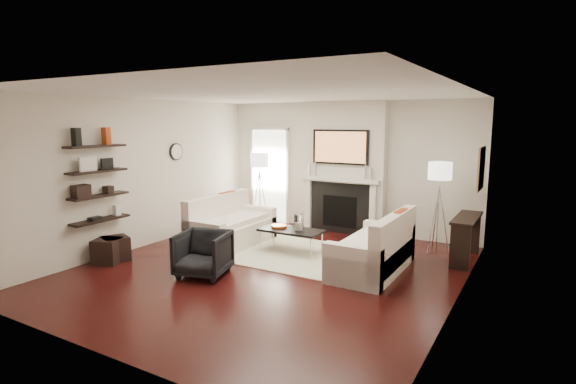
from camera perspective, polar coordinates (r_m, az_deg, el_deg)
The scene contains 71 objects.
room_envelope at distance 6.80m, azimuth -2.53°, elevation 0.98°, with size 6.00×6.00×6.00m.
chimney_breast at distance 9.33m, azimuth 7.01°, elevation 3.10°, with size 1.80×0.25×2.70m, color silver.
fireplace_surround at distance 9.33m, azimuth 6.59°, elevation -2.05°, with size 1.30×0.02×1.04m, color black.
firebox at distance 9.34m, azimuth 6.57°, elevation -2.47°, with size 0.75×0.02×0.65m, color black.
mantel_pilaster_l at distance 9.60m, azimuth 2.58°, elevation -1.50°, with size 0.12×0.08×1.10m, color white.
mantel_pilaster_r at distance 9.04m, azimuth 10.71°, elevation -2.31°, with size 0.12×0.08×1.10m, color white.
mantel_shelf at distance 9.19m, azimuth 6.53°, elevation 1.57°, with size 1.70×0.18×0.07m, color white.
tv_body at distance 9.15m, azimuth 6.67°, elevation 5.69°, with size 1.20×0.06×0.70m, color black.
tv_screen at distance 9.12m, azimuth 6.59°, elevation 5.68°, with size 1.10×0.01×0.62m, color #BF723F.
candlestick_l_tall at distance 9.41m, azimuth 3.50°, elevation 2.92°, with size 0.04×0.04×0.30m, color silver.
candlestick_l_short at distance 9.47m, azimuth 2.80°, elevation 2.78°, with size 0.04×0.04×0.24m, color silver.
candlestick_r_tall at distance 8.98m, azimuth 9.80°, elevation 2.51°, with size 0.04×0.04×0.30m, color silver.
candlestick_r_short at distance 8.94m, azimuth 10.58°, elevation 2.27°, with size 0.04×0.04×0.24m, color silver.
hallway_panel at distance 10.32m, azimuth -2.28°, elevation 2.04°, with size 0.90×0.02×2.10m, color white.
door_trim_l at distance 10.56m, azimuth -4.55°, elevation 2.18°, with size 0.06×0.06×2.16m, color white.
door_trim_r at distance 10.05m, azimuth -0.03°, elevation 1.86°, with size 0.06×0.06×2.16m, color white.
door_trim_top at distance 10.23m, azimuth -2.38°, elevation 8.04°, with size 1.02×0.06×0.06m, color white.
rug at distance 7.95m, azimuth 0.44°, elevation -7.76°, with size 2.60×2.00×0.01m, color beige.
loveseat_left_base at distance 8.51m, azimuth -7.07°, elevation -5.28°, with size 0.85×1.80×0.42m, color white.
loveseat_left_back at distance 8.64m, azimuth -8.89°, elevation -2.95°, with size 0.18×1.80×0.80m, color white.
loveseat_left_arm_n at distance 7.88m, azimuth -10.65°, elevation -5.85°, with size 0.85×0.18×0.60m, color white.
loveseat_left_arm_s at distance 9.13m, azimuth -4.02°, elevation -3.67°, with size 0.85×0.18×0.60m, color white.
loveseat_left_cushion at distance 8.42m, azimuth -6.83°, elevation -3.61°, with size 0.63×1.44×0.10m, color white.
pillow_left_orange at distance 8.83m, azimuth -7.70°, elevation -1.31°, with size 0.10×0.42×0.42m, color #A53914.
pillow_left_charcoal at distance 8.37m, azimuth -10.21°, elevation -2.01°, with size 0.10×0.40×0.40m, color black.
loveseat_right_base at distance 7.12m, azimuth 10.62°, elevation -8.21°, with size 0.85×1.80×0.42m, color white.
loveseat_right_back at distance 6.93m, azimuth 13.32°, elevation -6.05°, with size 0.18×1.80×0.80m, color white.
loveseat_right_arm_n at distance 6.37m, azimuth 8.18°, elevation -9.37°, with size 0.85×0.18×0.60m, color white.
loveseat_right_arm_s at distance 7.84m, azimuth 12.63°, elevation -6.00°, with size 0.85×0.18×0.60m, color white.
loveseat_right_cushion at distance 7.06m, azimuth 10.30°, elevation -6.14°, with size 0.63×1.44×0.10m, color white.
pillow_right_orange at distance 7.17m, azimuth 14.08°, elevation -3.91°, with size 0.10×0.42×0.42m, color #A53914.
pillow_right_charcoal at distance 6.61m, azimuth 12.62°, elevation -5.03°, with size 0.10×0.40×0.40m, color black.
coffee_table at distance 7.90m, azimuth 0.39°, elevation -4.91°, with size 1.10×0.55×0.04m, color black.
coffee_leg_nw at distance 8.02m, azimuth -3.51°, elevation -6.25°, with size 0.02×0.02×0.38m, color silver.
coffee_leg_ne at distance 7.54m, azimuth 2.89°, elevation -7.25°, with size 0.02×0.02×0.38m, color silver.
coffee_leg_sw at distance 8.38m, azimuth -1.85°, elevation -5.57°, with size 0.02×0.02×0.38m, color silver.
coffee_leg_se at distance 7.92m, azimuth 4.35°, elevation -6.47°, with size 0.02×0.02×0.38m, color silver.
hurricane_glass at distance 7.79m, azimuth 1.36°, elevation -3.89°, with size 0.17×0.17×0.30m, color white.
hurricane_candle at distance 7.80m, azimuth 1.35°, elevation -4.36°, with size 0.09×0.09×0.14m, color white.
copper_bowl at distance 8.01m, azimuth -1.16°, elevation -4.38°, with size 0.28×0.28×0.05m, color #BC501F.
armchair at distance 6.88m, azimuth -10.74°, elevation -7.44°, with size 0.71×0.67×0.74m, color black.
lamp_left_post at distance 10.02m, azimuth -3.59°, elevation -0.78°, with size 0.02×0.02×1.20m, color silver.
lamp_left_shade at distance 9.91m, azimuth -3.64°, elevation 4.07°, with size 0.40×0.40×0.30m, color white.
lamp_left_leg_a at distance 9.96m, azimuth -3.07°, elevation -0.83°, with size 0.02×0.02×1.25m, color silver.
lamp_left_leg_b at distance 10.13m, azimuth -3.55°, elevation -0.67°, with size 0.02×0.02×1.25m, color silver.
lamp_left_leg_c at distance 9.97m, azimuth -4.16°, elevation -0.83°, with size 0.02×0.02×1.25m, color silver.
lamp_right_post at distance 8.30m, azimuth 18.46°, elevation -3.27°, with size 0.02×0.02×1.20m, color silver.
lamp_right_shade at distance 8.17m, azimuth 18.76°, elevation 2.57°, with size 0.40×0.40×0.30m, color white.
lamp_right_leg_a at distance 8.28m, azimuth 19.21°, elevation -3.34°, with size 0.02×0.02×1.25m, color silver.
lamp_right_leg_b at distance 8.41m, azimuth 18.23°, elevation -3.11°, with size 0.02×0.02×1.25m, color silver.
lamp_right_leg_c at distance 8.22m, azimuth 17.95°, elevation -3.36°, with size 0.02×0.02×1.25m, color silver.
console_top at distance 7.93m, azimuth 21.78°, elevation -3.06°, with size 0.35×1.20×0.04m, color black.
console_leg_n at distance 7.48m, azimuth 20.99°, elevation -6.66°, with size 0.30×0.04×0.71m, color black.
console_leg_s at distance 8.54m, azimuth 22.18°, elevation -4.83°, with size 0.30×0.04×0.71m, color black.
wall_art at distance 7.81m, azimuth 23.32°, elevation 2.77°, with size 0.03×0.70×0.70m, color #9C7F4E.
shelf_bottom at distance 7.96m, azimuth -22.71°, elevation -3.28°, with size 0.25×1.00×0.04m, color black.
shelf_lower at distance 7.89m, azimuth -22.88°, elevation -0.44°, with size 0.25×1.00×0.04m, color black.
shelf_upper at distance 7.84m, azimuth -23.06°, elevation 2.44°, with size 0.25×1.00×0.04m, color black.
shelf_top at distance 7.81m, azimuth -23.24°, elevation 5.36°, with size 0.25×1.00×0.04m, color black.
decor_magfile_a at distance 7.61m, azimuth -25.29°, elevation 6.34°, with size 0.12×0.10×0.28m, color black.
decor_magfile_b at distance 7.93m, azimuth -22.08°, elevation 6.61°, with size 0.12×0.10×0.28m, color #A53914.
decor_frame_a at distance 7.74m, azimuth -24.06°, elevation 3.25°, with size 0.04×0.30×0.22m, color white.
decor_frame_b at distance 7.95m, azimuth -21.99°, elevation 3.36°, with size 0.04×0.22×0.18m, color black.
decor_wine_rack at distance 7.69m, azimuth -24.80°, elevation 0.09°, with size 0.18×0.25×0.20m, color black.
decor_box_small at distance 7.99m, azimuth -21.87°, elevation 0.29°, with size 0.15×0.12×0.12m, color black.
decor_books at distance 7.90m, azimuth -23.28°, elevation -3.10°, with size 0.14×0.20×0.05m, color black.
decor_box_tall at distance 8.14m, azimuth -20.93°, elevation -2.15°, with size 0.10×0.10×0.18m, color white.
clock_rim at distance 9.16m, azimuth -14.03°, elevation 4.99°, with size 0.34×0.34×0.04m, color black.
clock_face at distance 9.15m, azimuth -13.92°, elevation 4.99°, with size 0.29×0.29×0.01m, color white.
ottoman_near at distance 8.04m, azimuth -21.06°, elevation -6.73°, with size 0.40×0.40×0.40m, color black.
ottoman_far at distance 7.96m, azimuth -21.90°, elevation -6.95°, with size 0.40×0.40×0.40m, color black.
Camera 1 is at (3.63, -5.67, 2.29)m, focal length 28.00 mm.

